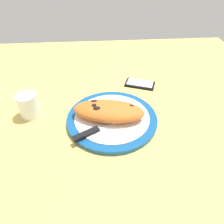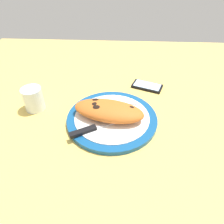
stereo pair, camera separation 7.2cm
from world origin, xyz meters
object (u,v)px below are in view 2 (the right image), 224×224
fork (112,103)px  smartphone (147,86)px  calzone (109,110)px  knife (92,129)px  plate (112,119)px  water_glass (34,100)px

fork → smartphone: fork is taller
calzone → knife: (5.11, 7.26, -2.08)cm
calzone → fork: size_ratio=1.66×
plate → fork: size_ratio=2.02×
fork → water_glass: water_glass is taller
fork → smartphone: bearing=-133.7°
knife → smartphone: 35.79cm
plate → fork: 7.33cm
smartphone → water_glass: 46.64cm
knife → water_glass: bearing=-28.5°
plate → knife: size_ratio=1.61×
smartphone → water_glass: (43.34, 16.92, 3.19)cm
smartphone → fork: bearing=46.3°
plate → smartphone: (-14.07, -22.38, -0.34)cm
knife → smartphone: bearing=-124.7°
knife → water_glass: water_glass is taller
knife → water_glass: 26.19cm
calzone → fork: 7.41cm
plate → fork: bearing=-86.9°
calzone → water_glass: size_ratio=2.99×
smartphone → knife: bearing=55.3°
fork → water_glass: size_ratio=1.80×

